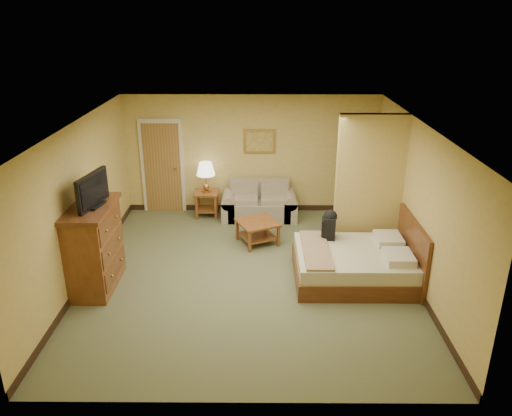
{
  "coord_description": "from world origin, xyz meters",
  "views": [
    {
      "loc": [
        0.18,
        -7.54,
        4.24
      ],
      "look_at": [
        0.12,
        0.6,
        1.0
      ],
      "focal_mm": 35.0,
      "sensor_mm": 36.0,
      "label": 1
    }
  ],
  "objects_px": {
    "loveseat": "(259,206)",
    "coffee_table": "(258,228)",
    "bed": "(357,263)",
    "dresser": "(94,247)"
  },
  "relations": [
    {
      "from": "loveseat",
      "to": "bed",
      "type": "relative_size",
      "value": 0.83
    },
    {
      "from": "dresser",
      "to": "bed",
      "type": "distance_m",
      "value": 4.32
    },
    {
      "from": "loveseat",
      "to": "dresser",
      "type": "bearing_deg",
      "value": -132.15
    },
    {
      "from": "bed",
      "to": "dresser",
      "type": "bearing_deg",
      "value": -176.63
    },
    {
      "from": "loveseat",
      "to": "bed",
      "type": "distance_m",
      "value": 3.14
    },
    {
      "from": "coffee_table",
      "to": "bed",
      "type": "distance_m",
      "value": 2.17
    },
    {
      "from": "loveseat",
      "to": "dresser",
      "type": "distance_m",
      "value": 3.99
    },
    {
      "from": "bed",
      "to": "coffee_table",
      "type": "bearing_deg",
      "value": 140.3
    },
    {
      "from": "loveseat",
      "to": "coffee_table",
      "type": "bearing_deg",
      "value": -91.53
    },
    {
      "from": "coffee_table",
      "to": "bed",
      "type": "height_order",
      "value": "bed"
    }
  ]
}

